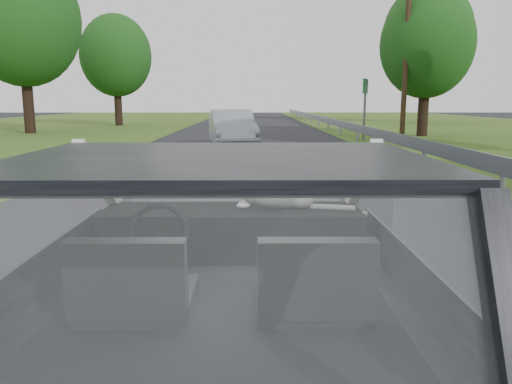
{
  "coord_description": "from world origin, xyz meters",
  "views": [
    {
      "loc": [
        0.13,
        -2.4,
        1.66
      ],
      "look_at": [
        0.15,
        0.59,
        1.11
      ],
      "focal_mm": 35.0,
      "sensor_mm": 36.0,
      "label": 1
    }
  ],
  "objects_px": {
    "subject_car": "(227,288)",
    "highway_sign": "(365,110)",
    "cat": "(279,195)",
    "other_car": "(232,129)",
    "utility_pole": "(406,56)"
  },
  "relations": [
    {
      "from": "subject_car",
      "to": "highway_sign",
      "type": "bearing_deg",
      "value": 75.57
    },
    {
      "from": "cat",
      "to": "highway_sign",
      "type": "relative_size",
      "value": 0.22
    },
    {
      "from": "other_car",
      "to": "subject_car",
      "type": "bearing_deg",
      "value": -96.22
    },
    {
      "from": "other_car",
      "to": "utility_pole",
      "type": "distance_m",
      "value": 9.15
    },
    {
      "from": "subject_car",
      "to": "highway_sign",
      "type": "distance_m",
      "value": 19.56
    },
    {
      "from": "subject_car",
      "to": "utility_pole",
      "type": "bearing_deg",
      "value": 71.15
    },
    {
      "from": "other_car",
      "to": "highway_sign",
      "type": "bearing_deg",
      "value": 22.92
    },
    {
      "from": "other_car",
      "to": "highway_sign",
      "type": "distance_m",
      "value": 6.46
    },
    {
      "from": "highway_sign",
      "to": "subject_car",
      "type": "bearing_deg",
      "value": -82.0
    },
    {
      "from": "other_car",
      "to": "utility_pole",
      "type": "height_order",
      "value": "utility_pole"
    },
    {
      "from": "subject_car",
      "to": "cat",
      "type": "bearing_deg",
      "value": 65.44
    },
    {
      "from": "other_car",
      "to": "highway_sign",
      "type": "height_order",
      "value": "highway_sign"
    },
    {
      "from": "other_car",
      "to": "cat",
      "type": "bearing_deg",
      "value": -95.0
    },
    {
      "from": "subject_car",
      "to": "highway_sign",
      "type": "height_order",
      "value": "highway_sign"
    },
    {
      "from": "other_car",
      "to": "highway_sign",
      "type": "xyz_separation_m",
      "value": [
        5.49,
        3.35,
        0.61
      ]
    }
  ]
}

